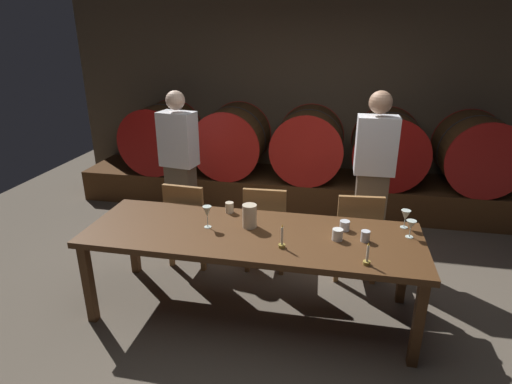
# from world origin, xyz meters

# --- Properties ---
(ground_plane) EXTENTS (8.81, 8.81, 0.00)m
(ground_plane) POSITION_xyz_m (0.00, 0.00, 0.00)
(ground_plane) COLOR brown
(back_wall) EXTENTS (6.78, 0.24, 2.68)m
(back_wall) POSITION_xyz_m (0.00, 2.91, 1.34)
(back_wall) COLOR brown
(back_wall) RESTS_ON ground
(barrel_shelf) EXTENTS (6.10, 0.90, 0.41)m
(barrel_shelf) POSITION_xyz_m (0.00, 2.36, 0.21)
(barrel_shelf) COLOR #4C2D16
(barrel_shelf) RESTS_ON ground
(wine_barrel_far_left) EXTENTS (0.90, 0.89, 0.90)m
(wine_barrel_far_left) POSITION_xyz_m (-2.01, 2.36, 0.86)
(wine_barrel_far_left) COLOR #513319
(wine_barrel_far_left) RESTS_ON barrel_shelf
(wine_barrel_left) EXTENTS (0.90, 0.89, 0.90)m
(wine_barrel_left) POSITION_xyz_m (-1.00, 2.36, 0.86)
(wine_barrel_left) COLOR #513319
(wine_barrel_left) RESTS_ON barrel_shelf
(wine_barrel_center) EXTENTS (0.90, 0.89, 0.90)m
(wine_barrel_center) POSITION_xyz_m (0.01, 2.36, 0.86)
(wine_barrel_center) COLOR #513319
(wine_barrel_center) RESTS_ON barrel_shelf
(wine_barrel_right) EXTENTS (0.90, 0.89, 0.90)m
(wine_barrel_right) POSITION_xyz_m (1.01, 2.36, 0.86)
(wine_barrel_right) COLOR #513319
(wine_barrel_right) RESTS_ON barrel_shelf
(wine_barrel_far_right) EXTENTS (0.90, 0.89, 0.90)m
(wine_barrel_far_right) POSITION_xyz_m (2.04, 2.36, 0.86)
(wine_barrel_far_right) COLOR #513319
(wine_barrel_far_right) RESTS_ON barrel_shelf
(dining_table) EXTENTS (2.66, 0.89, 0.74)m
(dining_table) POSITION_xyz_m (-0.23, -0.06, 0.68)
(dining_table) COLOR #4C2D16
(dining_table) RESTS_ON ground
(chair_left) EXTENTS (0.43, 0.43, 0.88)m
(chair_left) POSITION_xyz_m (-1.00, 0.58, 0.49)
(chair_left) COLOR olive
(chair_left) RESTS_ON ground
(chair_center) EXTENTS (0.42, 0.42, 0.88)m
(chair_center) POSITION_xyz_m (-0.24, 0.64, 0.49)
(chair_center) COLOR olive
(chair_center) RESTS_ON ground
(chair_right) EXTENTS (0.44, 0.44, 0.88)m
(chair_right) POSITION_xyz_m (0.62, 0.64, 0.49)
(chair_right) COLOR olive
(chair_right) RESTS_ON ground
(guest_left) EXTENTS (0.42, 0.30, 1.66)m
(guest_left) POSITION_xyz_m (-1.31, 1.19, 0.85)
(guest_left) COLOR brown
(guest_left) RESTS_ON ground
(guest_right) EXTENTS (0.38, 0.25, 1.73)m
(guest_right) POSITION_xyz_m (0.75, 1.05, 0.89)
(guest_right) COLOR brown
(guest_right) RESTS_ON ground
(candle_left) EXTENTS (0.05, 0.05, 0.19)m
(candle_left) POSITION_xyz_m (0.04, -0.26, 0.79)
(candle_left) COLOR olive
(candle_left) RESTS_ON dining_table
(candle_right) EXTENTS (0.05, 0.05, 0.17)m
(candle_right) POSITION_xyz_m (0.64, -0.38, 0.78)
(candle_right) COLOR olive
(candle_right) RESTS_ON dining_table
(pitcher) EXTENTS (0.12, 0.12, 0.19)m
(pitcher) POSITION_xyz_m (-0.27, 0.04, 0.84)
(pitcher) COLOR beige
(pitcher) RESTS_ON dining_table
(wine_glass_left) EXTENTS (0.07, 0.07, 0.18)m
(wine_glass_left) POSITION_xyz_m (-0.60, -0.04, 0.87)
(wine_glass_left) COLOR silver
(wine_glass_left) RESTS_ON dining_table
(wine_glass_center) EXTENTS (0.08, 0.08, 0.15)m
(wine_glass_center) POSITION_xyz_m (0.96, 0.27, 0.84)
(wine_glass_center) COLOR silver
(wine_glass_center) RESTS_ON dining_table
(wine_glass_right) EXTENTS (0.08, 0.08, 0.14)m
(wine_glass_right) POSITION_xyz_m (0.98, 0.10, 0.84)
(wine_glass_right) COLOR silver
(wine_glass_right) RESTS_ON dining_table
(cup_far_left) EXTENTS (0.07, 0.07, 0.09)m
(cup_far_left) POSITION_xyz_m (-0.50, 0.28, 0.79)
(cup_far_left) COLOR beige
(cup_far_left) RESTS_ON dining_table
(cup_center_left) EXTENTS (0.08, 0.08, 0.09)m
(cup_center_left) POSITION_xyz_m (0.43, -0.05, 0.78)
(cup_center_left) COLOR white
(cup_center_left) RESTS_ON dining_table
(cup_center_right) EXTENTS (0.08, 0.08, 0.08)m
(cup_center_right) POSITION_xyz_m (0.49, 0.13, 0.78)
(cup_center_right) COLOR silver
(cup_center_right) RESTS_ON dining_table
(cup_far_right) EXTENTS (0.07, 0.07, 0.09)m
(cup_far_right) POSITION_xyz_m (0.64, -0.04, 0.78)
(cup_far_right) COLOR silver
(cup_far_right) RESTS_ON dining_table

